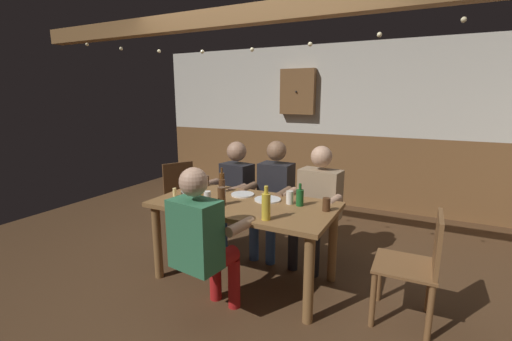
% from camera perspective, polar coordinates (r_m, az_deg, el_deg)
% --- Properties ---
extents(ground_plane, '(7.20, 7.20, 0.00)m').
position_cam_1_polar(ground_plane, '(3.40, -2.39, -17.81)').
color(ground_plane, '#4C331E').
extents(back_wall_upper, '(6.00, 0.12, 1.35)m').
position_cam_1_polar(back_wall_upper, '(5.57, 12.16, 12.92)').
color(back_wall_upper, beige).
extents(back_wall_wainscot, '(6.00, 0.12, 1.12)m').
position_cam_1_polar(back_wall_wainscot, '(5.69, 11.61, 0.39)').
color(back_wall_wainscot, brown).
rests_on(back_wall_wainscot, ground_plane).
extents(ceiling_beam, '(5.40, 0.14, 0.16)m').
position_cam_1_polar(ceiling_beam, '(3.25, -0.23, 24.44)').
color(ceiling_beam, brown).
extents(dining_table, '(1.64, 0.85, 0.76)m').
position_cam_1_polar(dining_table, '(3.17, -1.99, -7.25)').
color(dining_table, brown).
rests_on(dining_table, ground_plane).
extents(person_0, '(0.53, 0.57, 1.20)m').
position_cam_1_polar(person_0, '(3.94, -3.91, -3.04)').
color(person_0, black).
rests_on(person_0, ground_plane).
extents(person_1, '(0.49, 0.53, 1.24)m').
position_cam_1_polar(person_1, '(3.72, 2.89, -3.70)').
color(person_1, black).
rests_on(person_1, ground_plane).
extents(person_2, '(0.58, 0.56, 1.21)m').
position_cam_1_polar(person_2, '(3.56, 10.07, -4.76)').
color(person_2, '#997F60').
rests_on(person_2, ground_plane).
extents(person_3, '(0.54, 0.57, 1.22)m').
position_cam_1_polar(person_3, '(2.64, -8.89, -10.89)').
color(person_3, '#33724C').
rests_on(person_3, ground_plane).
extents(chair_empty_near_right, '(0.60, 0.60, 0.88)m').
position_cam_1_polar(chair_empty_near_right, '(4.43, -12.02, -4.11)').
color(chair_empty_near_right, brown).
rests_on(chair_empty_near_right, ground_plane).
extents(chair_empty_near_left, '(0.45, 0.45, 0.88)m').
position_cam_1_polar(chair_empty_near_left, '(2.91, 25.11, -13.94)').
color(chair_empty_near_left, brown).
rests_on(chair_empty_near_left, ground_plane).
extents(table_candle, '(0.04, 0.04, 0.08)m').
position_cam_1_polar(table_candle, '(3.41, -13.32, -3.51)').
color(table_candle, '#F9E08C').
rests_on(table_candle, dining_table).
extents(condiment_caddy, '(0.14, 0.10, 0.05)m').
position_cam_1_polar(condiment_caddy, '(3.43, -10.89, -3.53)').
color(condiment_caddy, '#B2B7BC').
rests_on(condiment_caddy, dining_table).
extents(plate_0, '(0.22, 0.22, 0.01)m').
position_cam_1_polar(plate_0, '(3.36, -2.23, -3.98)').
color(plate_0, white).
rests_on(plate_0, dining_table).
extents(plate_1, '(0.24, 0.24, 0.01)m').
position_cam_1_polar(plate_1, '(3.20, 1.94, -4.83)').
color(plate_1, white).
rests_on(plate_1, dining_table).
extents(bottle_0, '(0.05, 0.05, 0.22)m').
position_cam_1_polar(bottle_0, '(3.58, -5.67, -1.64)').
color(bottle_0, '#593314').
rests_on(bottle_0, dining_table).
extents(bottle_1, '(0.07, 0.07, 0.20)m').
position_cam_1_polar(bottle_1, '(3.05, 7.28, -4.40)').
color(bottle_1, '#195923').
rests_on(bottle_1, dining_table).
extents(bottle_2, '(0.07, 0.07, 0.27)m').
position_cam_1_polar(bottle_2, '(2.68, 1.67, -5.87)').
color(bottle_2, gold).
rests_on(bottle_2, dining_table).
extents(pint_glass_0, '(0.07, 0.07, 0.16)m').
position_cam_1_polar(pint_glass_0, '(3.06, -5.71, -4.23)').
color(pint_glass_0, '#4C2D19').
rests_on(pint_glass_0, dining_table).
extents(pint_glass_1, '(0.06, 0.06, 0.13)m').
position_cam_1_polar(pint_glass_1, '(3.48, -5.68, -2.51)').
color(pint_glass_1, '#4C2D19').
rests_on(pint_glass_1, dining_table).
extents(pint_glass_2, '(0.07, 0.07, 0.11)m').
position_cam_1_polar(pint_glass_2, '(2.95, 11.57, -5.53)').
color(pint_glass_2, '#4C2D19').
rests_on(pint_glass_2, dining_table).
extents(pint_glass_3, '(0.07, 0.07, 0.13)m').
position_cam_1_polar(pint_glass_3, '(3.15, -9.44, -4.15)').
color(pint_glass_3, '#E5C64C').
rests_on(pint_glass_3, dining_table).
extents(pint_glass_4, '(0.06, 0.06, 0.15)m').
position_cam_1_polar(pint_glass_4, '(2.99, -8.02, -4.81)').
color(pint_glass_4, white).
rests_on(pint_glass_4, dining_table).
extents(pint_glass_5, '(0.08, 0.08, 0.11)m').
position_cam_1_polar(pint_glass_5, '(3.56, -11.62, -2.51)').
color(pint_glass_5, gold).
rests_on(pint_glass_5, dining_table).
extents(pint_glass_6, '(0.08, 0.08, 0.11)m').
position_cam_1_polar(pint_glass_6, '(3.74, -8.37, -1.67)').
color(pint_glass_6, '#4C2D19').
rests_on(pint_glass_6, dining_table).
extents(pint_glass_7, '(0.06, 0.06, 0.12)m').
position_cam_1_polar(pint_glass_7, '(3.09, 5.60, -4.46)').
color(pint_glass_7, white).
rests_on(pint_glass_7, dining_table).
extents(wall_dart_cabinet, '(0.56, 0.15, 0.70)m').
position_cam_1_polar(wall_dart_cabinet, '(5.59, 6.92, 12.82)').
color(wall_dart_cabinet, brown).
extents(string_lights, '(4.23, 0.04, 0.21)m').
position_cam_1_polar(string_lights, '(3.17, -0.67, 20.69)').
color(string_lights, '#F9EAB2').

